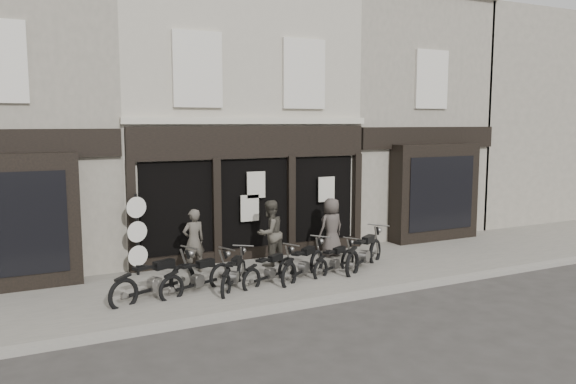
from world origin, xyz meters
name	(u,v)px	position (x,y,z in m)	size (l,w,h in m)	color
ground_plane	(302,288)	(0.00, 0.00, 0.00)	(90.00, 90.00, 0.00)	#2D2B28
pavement	(286,277)	(0.00, 0.90, 0.06)	(30.00, 4.20, 0.12)	#625F56
kerb	(328,300)	(0.00, -1.25, 0.07)	(30.00, 0.25, 0.13)	gray
central_building	(218,120)	(0.00, 5.95, 4.08)	(7.30, 6.22, 8.34)	#A39B8B
neighbour_left	(1,121)	(-6.35, 5.90, 4.04)	(5.60, 6.73, 8.34)	gray
neighbour_right	(378,121)	(6.35, 5.90, 4.04)	(5.60, 6.73, 8.34)	gray
filler_right	(528,120)	(14.50, 6.00, 4.10)	(11.00, 6.00, 8.20)	gray
motorcycle_0	(155,283)	(-3.44, 0.51, 0.44)	(2.17, 1.20, 1.11)	black
motorcycle_1	(198,280)	(-2.45, 0.51, 0.40)	(1.98, 1.02, 1.00)	black
motorcycle_2	(234,276)	(-1.57, 0.48, 0.38)	(1.38, 1.71, 0.95)	black
motorcycle_3	(270,272)	(-0.64, 0.45, 0.37)	(1.80, 1.08, 0.93)	black
motorcycle_4	(304,266)	(0.29, 0.44, 0.41)	(1.89, 1.43, 1.03)	black
motorcycle_5	(335,263)	(1.27, 0.56, 0.36)	(1.74, 1.05, 0.90)	black
motorcycle_6	(364,255)	(2.21, 0.59, 0.45)	(2.09, 1.58, 1.14)	black
man_left	(194,241)	(-2.04, 2.15, 0.95)	(0.61, 0.40, 1.67)	#49443B
man_centre	(270,233)	(0.04, 1.95, 1.02)	(0.87, 0.68, 1.79)	#433F36
man_right	(331,227)	(2.09, 2.14, 0.97)	(0.83, 0.54, 1.70)	#423B37
advert_sign_post	(137,238)	(-3.41, 2.52, 1.08)	(0.53, 0.35, 2.22)	black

